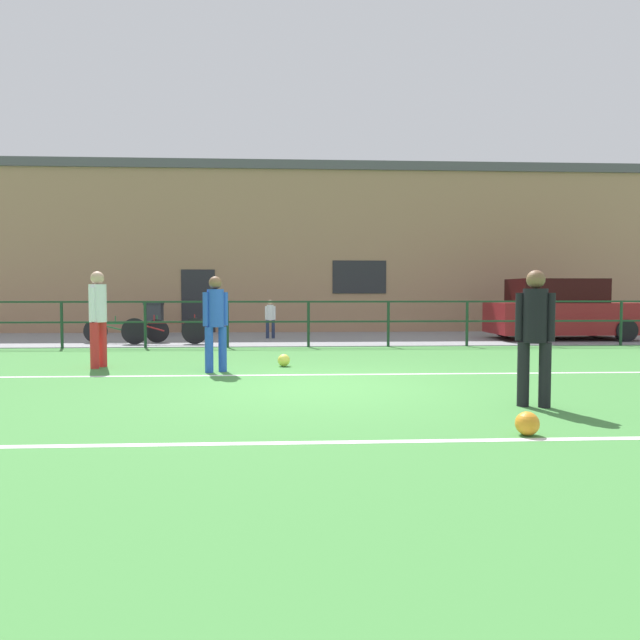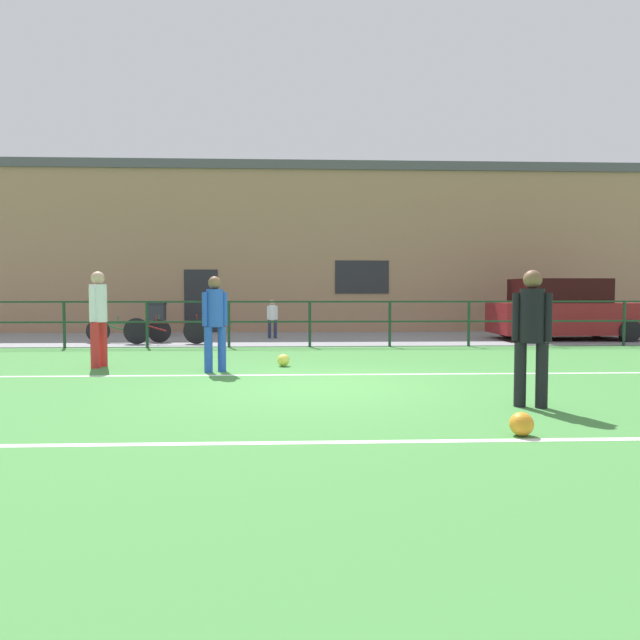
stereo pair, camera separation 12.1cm
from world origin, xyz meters
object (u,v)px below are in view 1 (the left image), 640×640
player_goalkeeper (535,330)px  soccer_ball_spare (527,424)px  player_winger (98,313)px  spectator_child (270,316)px  soccer_ball_match (284,360)px  bicycle_parked_0 (165,331)px  bicycle_parked_1 (126,330)px  trash_bin_0 (154,319)px  player_striker (216,318)px  parked_car_red (560,311)px

player_goalkeeper → soccer_ball_spare: (-0.64, -1.35, -0.82)m
player_winger → spectator_child: bearing=-11.0°
soccer_ball_match → bicycle_parked_0: size_ratio=0.10×
bicycle_parked_1 → trash_bin_0: 2.51m
trash_bin_0 → bicycle_parked_0: bearing=-72.2°
bicycle_parked_0 → bicycle_parked_1: 1.19m
player_striker → soccer_ball_spare: 5.85m
soccer_ball_match → trash_bin_0: bearing=118.8°
bicycle_parked_0 → parked_car_red: bearing=5.3°
player_striker → bicycle_parked_1: 6.39m
player_goalkeeper → player_winger: player_winger is taller
soccer_ball_spare → spectator_child: 11.78m
player_striker → spectator_child: size_ratio=1.46×
player_winger → soccer_ball_match: bearing=-75.8°
player_goalkeeper → soccer_ball_match: bearing=-30.0°
bicycle_parked_1 → spectator_child: bearing=18.5°
player_goalkeeper → trash_bin_0: player_goalkeeper is taller
player_goalkeeper → player_winger: size_ratio=0.94×
soccer_ball_spare → spectator_child: spectator_child is taller
soccer_ball_spare → bicycle_parked_1: bicycle_parked_1 is taller
player_goalkeeper → bicycle_parked_1: 11.42m
bicycle_parked_0 → trash_bin_0: trash_bin_0 is taller
bicycle_parked_1 → player_striker: bearing=-61.3°
player_striker → soccer_ball_match: bearing=-176.9°
parked_car_red → bicycle_parked_1: (-12.03, -0.55, -0.48)m
player_goalkeeper → soccer_ball_match: size_ratio=7.22×
player_striker → player_winger: 2.31m
player_striker → parked_car_red: 10.87m
soccer_ball_spare → soccer_ball_match: bearing=114.4°
soccer_ball_spare → bicycle_parked_0: bearing=119.6°
bicycle_parked_1 → trash_bin_0: trash_bin_0 is taller
player_winger → bicycle_parked_1: size_ratio=0.78×
soccer_ball_match → bicycle_parked_0: (-3.11, 4.43, 0.26)m
spectator_child → bicycle_parked_0: bearing=27.2°
trash_bin_0 → parked_car_red: bearing=-9.3°
bicycle_parked_1 → trash_bin_0: bearing=86.6°
player_goalkeeper → soccer_ball_spare: 1.71m
soccer_ball_spare → trash_bin_0: bearing=117.0°
player_striker → spectator_child: player_striker is taller
player_goalkeeper → player_striker: size_ratio=1.00×
trash_bin_0 → player_goalkeeper: bearing=-57.9°
player_striker → player_goalkeeper: bearing=114.8°
bicycle_parked_1 → player_winger: bearing=-80.1°
spectator_child → player_striker: bearing=78.5°
player_striker → bicycle_parked_1: player_striker is taller
player_goalkeeper → player_winger: 7.51m
player_winger → bicycle_parked_1: player_winger is taller
bicycle_parked_0 → player_winger: bearing=-93.2°
soccer_ball_match → bicycle_parked_1: size_ratio=0.10×
soccer_ball_match → trash_bin_0: trash_bin_0 is taller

